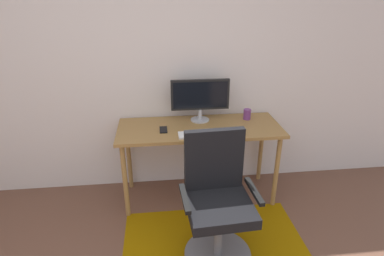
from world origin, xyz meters
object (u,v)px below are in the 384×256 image
(coffee_cup, at_px, (247,114))
(computer_mouse, at_px, (238,133))
(keyboard, at_px, (203,134))
(office_chair, at_px, (217,209))
(desk, at_px, (200,135))
(cell_phone, at_px, (163,130))
(monitor, at_px, (200,97))

(coffee_cup, bearing_deg, computer_mouse, -116.41)
(keyboard, distance_m, office_chair, 0.69)
(desk, height_order, cell_phone, cell_phone)
(desk, height_order, computer_mouse, computer_mouse)
(desk, height_order, keyboard, keyboard)
(keyboard, height_order, cell_phone, keyboard)
(keyboard, bearing_deg, office_chair, -87.09)
(computer_mouse, height_order, cell_phone, computer_mouse)
(cell_phone, bearing_deg, monitor, 28.79)
(desk, distance_m, computer_mouse, 0.39)
(keyboard, relative_size, office_chair, 0.42)
(cell_phone, bearing_deg, computer_mouse, -13.69)
(desk, relative_size, coffee_cup, 14.96)
(coffee_cup, bearing_deg, desk, -164.50)
(monitor, relative_size, keyboard, 1.29)
(computer_mouse, height_order, office_chair, office_chair)
(desk, height_order, office_chair, office_chair)
(desk, relative_size, office_chair, 1.50)
(keyboard, relative_size, cell_phone, 3.07)
(monitor, distance_m, keyboard, 0.42)
(office_chair, bearing_deg, keyboard, 89.68)
(monitor, bearing_deg, office_chair, -89.45)
(monitor, bearing_deg, keyboard, -93.50)
(office_chair, bearing_deg, computer_mouse, 60.25)
(keyboard, xyz_separation_m, cell_phone, (-0.34, 0.15, -0.00))
(computer_mouse, distance_m, coffee_cup, 0.38)
(computer_mouse, relative_size, office_chair, 0.10)
(keyboard, xyz_separation_m, coffee_cup, (0.49, 0.33, 0.04))
(monitor, height_order, coffee_cup, monitor)
(monitor, height_order, office_chair, monitor)
(desk, bearing_deg, monitor, 81.22)
(coffee_cup, bearing_deg, cell_phone, -167.71)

